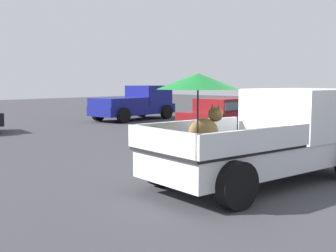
% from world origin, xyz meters
% --- Properties ---
extents(ground_plane, '(80.00, 80.00, 0.00)m').
position_xyz_m(ground_plane, '(0.00, 0.00, 0.00)').
color(ground_plane, '#38383D').
extents(pickup_truck_main, '(5.26, 2.81, 2.21)m').
position_xyz_m(pickup_truck_main, '(0.37, -0.05, 0.99)').
color(pickup_truck_main, black).
rests_on(pickup_truck_main, ground).
extents(pickup_truck_red, '(4.89, 2.37, 1.80)m').
position_xyz_m(pickup_truck_red, '(7.86, 12.56, 0.87)').
color(pickup_truck_red, black).
rests_on(pickup_truck_red, ground).
extents(parked_sedan_far, '(4.35, 2.09, 1.33)m').
position_xyz_m(parked_sedan_far, '(7.27, 6.34, 0.74)').
color(parked_sedan_far, black).
rests_on(parked_sedan_far, ground).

